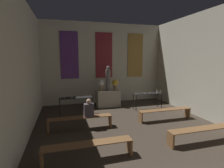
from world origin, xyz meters
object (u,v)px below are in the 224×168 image
object	(u,v)px
statue	(108,79)
pew_second_right	(202,132)
candle_rack_left	(76,100)
pew_back_left	(80,120)
flower_vase_right	(115,83)
flower_vase_left	(101,84)
person_seated	(89,109)
candle_rack_right	(148,95)
pew_back_right	(165,112)
pew_second_left	(88,147)
altar	(108,98)

from	to	relation	value
statue	pew_second_right	size ratio (longest dim) A/B	0.57
candle_rack_left	pew_back_left	world-z (taller)	candle_rack_left
flower_vase_right	pew_back_left	world-z (taller)	flower_vase_right
flower_vase_right	pew_second_right	xyz separation A→B (m)	(1.41, -4.97, -0.92)
flower_vase_left	person_seated	distance (m)	3.09
person_seated	candle_rack_right	bearing A→B (deg)	26.97
pew_back_right	pew_second_right	bearing A→B (deg)	-90.00
flower_vase_right	candle_rack_left	xyz separation A→B (m)	(-2.27, -1.14, -0.53)
statue	pew_second_left	size ratio (longest dim) A/B	0.57
candle_rack_left	pew_back_left	xyz separation A→B (m)	(0.03, -1.71, -0.39)
pew_second_right	pew_back_right	bearing A→B (deg)	90.00
candle_rack_right	pew_second_right	size ratio (longest dim) A/B	0.64
pew_back_right	flower_vase_right	bearing A→B (deg)	116.40
altar	pew_back_right	distance (m)	3.38
pew_back_right	person_seated	size ratio (longest dim) A/B	3.48
pew_back_left	flower_vase_right	bearing A→B (deg)	51.82
person_seated	flower_vase_left	bearing A→B (deg)	69.17
pew_second_right	pew_second_left	bearing A→B (deg)	180.00
flower_vase_right	pew_second_left	world-z (taller)	flower_vase_right
candle_rack_left	pew_back_right	world-z (taller)	candle_rack_left
flower_vase_left	pew_second_right	world-z (taller)	flower_vase_left
altar	pew_second_right	size ratio (longest dim) A/B	0.53
altar	person_seated	size ratio (longest dim) A/B	1.86
statue	person_seated	world-z (taller)	statue
pew_second_left	person_seated	xyz separation A→B (m)	(0.33, 2.12, 0.41)
pew_second_left	person_seated	size ratio (longest dim) A/B	3.48
altar	candle_rack_left	world-z (taller)	candle_rack_left
candle_rack_left	pew_back_left	distance (m)	1.75
statue	person_seated	distance (m)	3.30
candle_rack_left	pew_second_left	bearing A→B (deg)	-89.49
flower_vase_left	pew_second_left	bearing A→B (deg)	-105.86
pew_back_left	pew_back_right	size ratio (longest dim) A/B	1.00
flower_vase_right	pew_back_right	size ratio (longest dim) A/B	0.26
statue	pew_second_left	distance (m)	5.42
pew_second_right	pew_back_right	xyz separation A→B (m)	(0.00, 2.12, 0.00)
flower_vase_left	statue	bearing A→B (deg)	0.00
pew_second_left	pew_back_left	xyz separation A→B (m)	(0.00, 2.12, 0.00)
pew_second_right	flower_vase_right	bearing A→B (deg)	105.86
flower_vase_right	candle_rack_right	xyz separation A→B (m)	(1.45, -1.14, -0.53)
altar	candle_rack_right	world-z (taller)	candle_rack_right
pew_second_right	pew_back_left	xyz separation A→B (m)	(-3.65, 2.12, 0.00)
pew_back_right	person_seated	distance (m)	3.34
candle_rack_right	pew_back_left	world-z (taller)	candle_rack_right
flower_vase_left	flower_vase_right	bearing A→B (deg)	0.00
candle_rack_left	pew_second_right	world-z (taller)	candle_rack_left
candle_rack_left	person_seated	bearing A→B (deg)	-78.00
statue	candle_rack_left	xyz separation A→B (m)	(-1.86, -1.14, -0.78)
pew_second_right	person_seated	xyz separation A→B (m)	(-3.32, 2.12, 0.41)
person_seated	pew_second_left	bearing A→B (deg)	-98.82
statue	pew_back_left	xyz separation A→B (m)	(-1.82, -2.84, -1.17)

